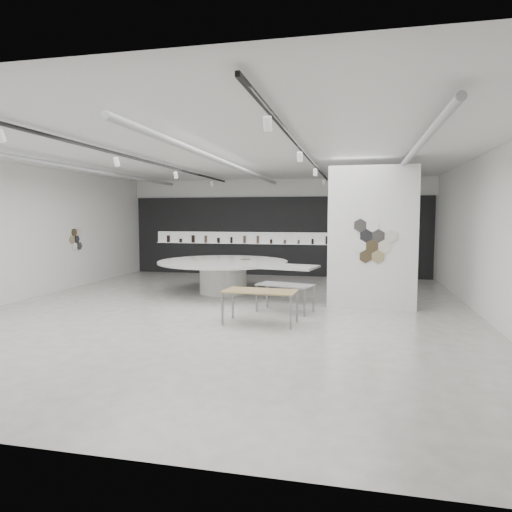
% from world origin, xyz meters
% --- Properties ---
extents(room, '(12.02, 14.02, 3.82)m').
position_xyz_m(room, '(-0.09, -0.00, 2.07)').
color(room, beige).
rests_on(room, ground).
extents(back_wall_display, '(11.80, 0.27, 3.10)m').
position_xyz_m(back_wall_display, '(-0.08, 6.93, 1.54)').
color(back_wall_display, black).
rests_on(back_wall_display, ground).
extents(partition_column, '(2.20, 0.38, 3.60)m').
position_xyz_m(partition_column, '(3.50, 1.00, 1.80)').
color(partition_column, white).
rests_on(partition_column, ground).
extents(display_island, '(5.32, 4.63, 1.01)m').
position_xyz_m(display_island, '(-0.76, 2.37, 0.65)').
color(display_island, white).
rests_on(display_island, ground).
extents(sample_table_wood, '(1.61, 0.86, 0.74)m').
position_xyz_m(sample_table_wood, '(1.10, -1.26, 0.68)').
color(sample_table_wood, '#9A7F4F').
rests_on(sample_table_wood, ground).
extents(sample_table_stone, '(1.46, 0.99, 0.69)m').
position_xyz_m(sample_table_stone, '(1.44, 0.08, 0.63)').
color(sample_table_stone, gray).
rests_on(sample_table_stone, ground).
extents(kitchen_counter, '(1.63, 0.77, 1.24)m').
position_xyz_m(kitchen_counter, '(2.90, 6.52, 0.45)').
color(kitchen_counter, white).
rests_on(kitchen_counter, ground).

